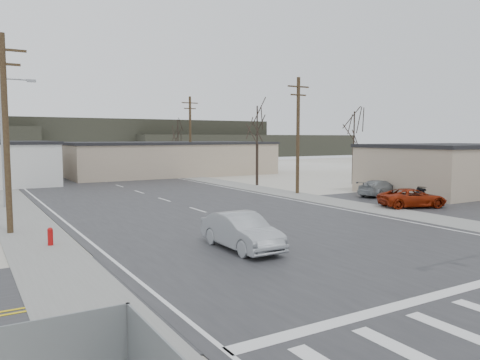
# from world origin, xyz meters

# --- Properties ---
(ground) EXTENTS (140.00, 140.00, 0.00)m
(ground) POSITION_xyz_m (0.00, 0.00, 0.00)
(ground) COLOR white
(ground) RESTS_ON ground
(main_road) EXTENTS (18.00, 110.00, 0.05)m
(main_road) POSITION_xyz_m (0.00, 15.00, 0.02)
(main_road) COLOR #2A2A2D
(main_road) RESTS_ON ground
(cross_road) EXTENTS (90.00, 10.00, 0.04)m
(cross_road) POSITION_xyz_m (0.00, 0.00, 0.02)
(cross_road) COLOR #2A2A2D
(cross_road) RESTS_ON ground
(sidewalk_left) EXTENTS (3.00, 90.00, 0.06)m
(sidewalk_left) POSITION_xyz_m (-10.60, 20.00, 0.03)
(sidewalk_left) COLOR gray
(sidewalk_left) RESTS_ON ground
(sidewalk_right) EXTENTS (3.00, 90.00, 0.06)m
(sidewalk_right) POSITION_xyz_m (10.60, 20.00, 0.03)
(sidewalk_right) COLOR gray
(sidewalk_right) RESTS_ON ground
(fire_hydrant) EXTENTS (0.24, 0.24, 0.87)m
(fire_hydrant) POSITION_xyz_m (-10.20, 8.00, 0.45)
(fire_hydrant) COLOR #A50C0C
(fire_hydrant) RESTS_ON ground
(building_right_far) EXTENTS (26.30, 14.30, 4.30)m
(building_right_far) POSITION_xyz_m (10.00, 44.00, 2.15)
(building_right_far) COLOR tan
(building_right_far) RESTS_ON ground
(building_lot) EXTENTS (14.30, 10.30, 4.30)m
(building_lot) POSITION_xyz_m (24.00, 12.00, 2.16)
(building_lot) COLOR tan
(building_lot) RESTS_ON ground
(upole_left_b) EXTENTS (2.20, 0.30, 10.00)m
(upole_left_b) POSITION_xyz_m (-11.50, 12.00, 5.22)
(upole_left_b) COLOR #463920
(upole_left_b) RESTS_ON ground
(upole_right_a) EXTENTS (2.20, 0.30, 10.00)m
(upole_right_a) POSITION_xyz_m (11.50, 18.00, 5.22)
(upole_right_a) COLOR #463920
(upole_right_a) RESTS_ON ground
(upole_right_b) EXTENTS (2.20, 0.30, 10.00)m
(upole_right_b) POSITION_xyz_m (11.50, 40.00, 5.22)
(upole_right_b) COLOR #463920
(upole_right_b) RESTS_ON ground
(streetlight_main) EXTENTS (2.40, 0.25, 9.00)m
(streetlight_main) POSITION_xyz_m (-10.80, 22.00, 5.09)
(streetlight_main) COLOR gray
(streetlight_main) RESTS_ON ground
(tree_right_mid) EXTENTS (3.74, 3.74, 8.33)m
(tree_right_mid) POSITION_xyz_m (12.50, 26.00, 5.93)
(tree_right_mid) COLOR #30231D
(tree_right_mid) RESTS_ON ground
(tree_right_far) EXTENTS (3.52, 3.52, 7.84)m
(tree_right_far) POSITION_xyz_m (15.00, 52.00, 5.58)
(tree_right_far) COLOR #30231D
(tree_right_far) RESTS_ON ground
(tree_lot) EXTENTS (3.52, 3.52, 7.84)m
(tree_lot) POSITION_xyz_m (22.00, 22.00, 5.58)
(tree_lot) COLOR #30231D
(tree_lot) RESTS_ON ground
(hill_center) EXTENTS (80.00, 18.00, 9.00)m
(hill_center) POSITION_xyz_m (15.00, 96.00, 4.50)
(hill_center) COLOR #333026
(hill_center) RESTS_ON ground
(hill_right) EXTENTS (60.00, 18.00, 5.50)m
(hill_right) POSITION_xyz_m (50.00, 90.00, 2.75)
(hill_right) COLOR #333026
(hill_right) RESTS_ON ground
(sedan_crossing) EXTENTS (1.67, 4.75, 1.56)m
(sedan_crossing) POSITION_xyz_m (-3.14, 3.08, 0.83)
(sedan_crossing) COLOR #91959A
(sedan_crossing) RESTS_ON main_road
(car_far_a) EXTENTS (2.16, 4.98, 1.43)m
(car_far_a) POSITION_xyz_m (0.97, 50.20, 0.76)
(car_far_a) COLOR black
(car_far_a) RESTS_ON main_road
(car_far_b) EXTENTS (2.50, 4.00, 1.27)m
(car_far_b) POSITION_xyz_m (-0.35, 59.03, 0.68)
(car_far_b) COLOR black
(car_far_b) RESTS_ON main_road
(car_parked_red) EXTENTS (5.11, 3.61, 1.29)m
(car_parked_red) POSITION_xyz_m (13.43, 7.47, 0.68)
(car_parked_red) COLOR maroon
(car_parked_red) RESTS_ON parking_lot
(car_parked_dark_a) EXTENTS (4.69, 2.81, 1.49)m
(car_parked_dark_a) POSITION_xyz_m (19.03, 9.71, 0.78)
(car_parked_dark_a) COLOR black
(car_parked_dark_a) RESTS_ON parking_lot
(car_parked_silver) EXTENTS (4.82, 2.65, 1.32)m
(car_parked_silver) POSITION_xyz_m (16.23, 13.00, 0.70)
(car_parked_silver) COLOR gray
(car_parked_silver) RESTS_ON parking_lot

